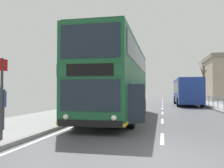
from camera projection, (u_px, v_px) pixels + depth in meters
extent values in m
cube|color=#4B4B50|center=(162.00, 161.00, 5.61)|extent=(8.40, 140.00, 0.06)
cube|color=silver|center=(162.00, 138.00, 8.15)|extent=(0.12, 2.00, 0.00)
cube|color=silver|center=(162.00, 121.00, 12.85)|extent=(0.12, 2.00, 0.00)
cube|color=silver|center=(162.00, 113.00, 17.55)|extent=(0.12, 2.00, 0.00)
cube|color=silver|center=(162.00, 108.00, 22.24)|extent=(0.12, 2.00, 0.00)
cube|color=silver|center=(162.00, 105.00, 26.94)|extent=(0.12, 2.00, 0.00)
cube|color=silver|center=(162.00, 103.00, 31.63)|extent=(0.12, 2.00, 0.00)
cube|color=silver|center=(162.00, 102.00, 36.33)|extent=(0.12, 2.00, 0.00)
cube|color=silver|center=(162.00, 100.00, 41.02)|extent=(0.12, 2.00, 0.00)
cube|color=silver|center=(162.00, 100.00, 45.72)|extent=(0.12, 2.00, 0.00)
cube|color=silver|center=(163.00, 99.00, 50.41)|extent=(0.12, 2.00, 0.00)
cube|color=silver|center=(163.00, 98.00, 55.11)|extent=(0.12, 2.00, 0.00)
cube|color=silver|center=(11.00, 151.00, 6.42)|extent=(0.12, 133.00, 0.00)
cube|color=#19512D|center=(118.00, 97.00, 14.15)|extent=(2.58, 11.34, 1.78)
cube|color=#19512D|center=(118.00, 78.00, 14.18)|extent=(2.59, 11.40, 0.46)
cube|color=#19512D|center=(118.00, 60.00, 14.21)|extent=(2.58, 11.34, 1.63)
cube|color=#154527|center=(118.00, 46.00, 14.23)|extent=(2.50, 11.00, 0.08)
cube|color=#19232D|center=(90.00, 95.00, 8.59)|extent=(2.22, 0.04, 1.14)
cube|color=black|center=(90.00, 70.00, 8.62)|extent=(1.77, 0.04, 0.45)
cube|color=#19232D|center=(90.00, 41.00, 8.65)|extent=(2.22, 0.04, 1.24)
cube|color=black|center=(89.00, 124.00, 8.56)|extent=(2.40, 0.09, 0.24)
cube|color=yellow|center=(118.00, 111.00, 14.12)|extent=(2.60, 11.40, 0.10)
cube|color=#19232D|center=(140.00, 93.00, 14.17)|extent=(0.06, 8.84, 0.93)
cube|color=#19232D|center=(139.00, 59.00, 13.96)|extent=(0.07, 10.20, 0.98)
cube|color=#19232D|center=(98.00, 93.00, 14.69)|extent=(0.06, 8.84, 0.93)
cube|color=#19232D|center=(97.00, 60.00, 14.47)|extent=(0.07, 10.20, 0.98)
sphere|color=white|center=(114.00, 118.00, 8.38)|extent=(0.20, 0.20, 0.20)
sphere|color=white|center=(66.00, 117.00, 8.73)|extent=(0.20, 0.20, 0.20)
cube|color=#19232D|center=(136.00, 104.00, 9.31)|extent=(0.68, 0.49, 1.53)
cube|color=black|center=(128.00, 103.00, 9.68)|extent=(0.10, 0.90, 1.53)
cylinder|color=black|center=(131.00, 116.00, 10.49)|extent=(0.30, 1.04, 1.04)
cylinder|color=black|center=(78.00, 115.00, 10.98)|extent=(0.30, 1.04, 1.04)
cylinder|color=black|center=(143.00, 106.00, 17.57)|extent=(0.30, 1.04, 1.04)
cylinder|color=black|center=(111.00, 106.00, 18.05)|extent=(0.30, 1.04, 1.04)
cube|color=navy|center=(187.00, 91.00, 27.37)|extent=(2.46, 9.72, 2.62)
cube|color=#19232D|center=(176.00, 88.00, 27.63)|extent=(0.06, 8.25, 1.26)
cube|color=#19232D|center=(198.00, 88.00, 27.14)|extent=(0.06, 8.25, 1.26)
cube|color=#19232D|center=(183.00, 89.00, 32.15)|extent=(2.07, 0.04, 1.57)
cylinder|color=black|center=(175.00, 100.00, 30.37)|extent=(0.29, 0.96, 0.96)
cylinder|color=black|center=(194.00, 100.00, 29.90)|extent=(0.29, 0.96, 0.96)
cylinder|color=black|center=(178.00, 102.00, 24.58)|extent=(0.29, 0.96, 0.96)
cylinder|color=black|center=(202.00, 102.00, 24.12)|extent=(0.29, 0.96, 0.96)
cylinder|color=#386BA8|center=(224.00, 104.00, 17.78)|extent=(0.05, 0.05, 0.96)
cylinder|color=#386BA8|center=(218.00, 103.00, 19.70)|extent=(0.05, 0.05, 0.96)
cylinder|color=#386BA8|center=(213.00, 102.00, 21.62)|extent=(0.05, 0.05, 0.96)
cylinder|color=#386BA8|center=(209.00, 101.00, 23.54)|extent=(0.05, 0.05, 0.96)
cylinder|color=#386BA8|center=(205.00, 100.00, 25.47)|extent=(0.05, 0.05, 0.96)
cylinder|color=#383842|center=(2.00, 117.00, 9.20)|extent=(0.18, 0.18, 0.93)
cylinder|color=navy|center=(0.00, 98.00, 9.26)|extent=(0.38, 0.38, 0.64)
cylinder|color=navy|center=(5.00, 99.00, 9.19)|extent=(0.11, 0.11, 0.60)
sphere|color=beige|center=(1.00, 86.00, 9.27)|extent=(0.24, 0.24, 0.22)
cylinder|color=#2D2D33|center=(2.00, 99.00, 7.31)|extent=(0.08, 0.08, 2.47)
cube|color=red|center=(3.00, 65.00, 7.36)|extent=(0.04, 0.44, 0.36)
cylinder|color=brown|center=(204.00, 83.00, 38.26)|extent=(0.34, 0.34, 5.46)
cylinder|color=brown|center=(205.00, 73.00, 38.51)|extent=(0.65, 0.66, 1.10)
cylinder|color=brown|center=(202.00, 73.00, 38.68)|extent=(0.45, 0.83, 1.49)
cylinder|color=brown|center=(201.00, 68.00, 38.02)|extent=(0.92, 0.88, 1.94)
cylinder|color=brown|center=(205.00, 73.00, 38.67)|extent=(0.61, 0.98, 1.08)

